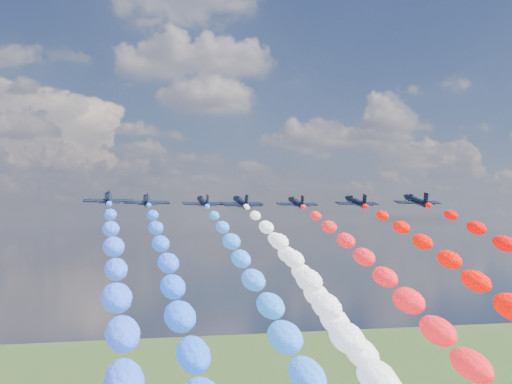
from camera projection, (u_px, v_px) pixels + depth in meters
name	position (u px, v px, depth m)	size (l,w,h in m)	color
jet_0	(108.00, 199.00, 131.20)	(9.77, 13.10, 2.89)	black
trail_0	(121.00, 381.00, 69.38)	(5.54, 120.34, 45.24)	blue
jet_1	(147.00, 200.00, 144.22)	(9.77, 13.10, 2.89)	black
trail_1	(186.00, 355.00, 82.40)	(5.54, 120.34, 45.24)	blue
jet_2	(203.00, 202.00, 155.34)	(9.77, 13.10, 2.89)	black
trail_2	(276.00, 339.00, 93.53)	(5.54, 120.34, 45.24)	blue
jet_3	(241.00, 202.00, 154.98)	(9.77, 13.10, 2.89)	black
trail_3	(338.00, 340.00, 93.17)	(5.54, 120.34, 45.24)	white
jet_4	(242.00, 203.00, 169.73)	(9.77, 13.10, 2.89)	black
trail_4	(327.00, 323.00, 107.91)	(5.54, 120.34, 45.24)	white
jet_5	(296.00, 202.00, 161.03)	(9.77, 13.10, 2.89)	black
trail_5	(422.00, 332.00, 99.21)	(5.54, 120.34, 45.24)	red
jet_6	(356.00, 202.00, 153.61)	(9.77, 13.10, 2.89)	black
jet_7	(416.00, 200.00, 144.41)	(9.77, 13.10, 2.89)	black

